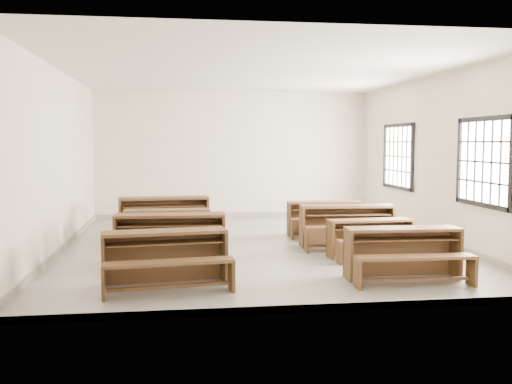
{
  "coord_description": "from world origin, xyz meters",
  "views": [
    {
      "loc": [
        -1.43,
        -10.38,
        1.92
      ],
      "look_at": [
        0.0,
        0.0,
        1.0
      ],
      "focal_mm": 40.0,
      "sensor_mm": 36.0,
      "label": 1
    }
  ],
  "objects": [
    {
      "name": "desk_set_4",
      "position": [
        1.69,
        -2.87,
        0.42
      ],
      "size": [
        1.64,
        0.89,
        0.72
      ],
      "rotation": [
        0.0,
        0.0,
        -0.04
      ],
      "color": "brown",
      "rests_on": "ground"
    },
    {
      "name": "desk_set_0",
      "position": [
        -1.61,
        -2.81,
        0.43
      ],
      "size": [
        1.74,
        1.04,
        0.74
      ],
      "rotation": [
        0.0,
        0.0,
        0.12
      ],
      "color": "brown",
      "rests_on": "ground"
    },
    {
      "name": "desk_set_2",
      "position": [
        -1.63,
        0.01,
        0.41
      ],
      "size": [
        1.55,
        0.81,
        0.7
      ],
      "rotation": [
        0.0,
        0.0,
        -0.0
      ],
      "color": "brown",
      "rests_on": "ground"
    },
    {
      "name": "desk_set_7",
      "position": [
        1.58,
        0.98,
        0.4
      ],
      "size": [
        1.59,
        0.89,
        0.7
      ],
      "rotation": [
        0.0,
        0.0,
        -0.06
      ],
      "color": "brown",
      "rests_on": "ground"
    },
    {
      "name": "desk_set_3",
      "position": [
        -1.71,
        1.2,
        0.47
      ],
      "size": [
        1.87,
        1.08,
        0.81
      ],
      "rotation": [
        0.0,
        0.0,
        0.08
      ],
      "color": "brown",
      "rests_on": "ground"
    },
    {
      "name": "desk_set_5",
      "position": [
        1.75,
        -1.34,
        0.37
      ],
      "size": [
        1.45,
        0.8,
        0.64
      ],
      "rotation": [
        0.0,
        0.0,
        0.05
      ],
      "color": "brown",
      "rests_on": "ground"
    },
    {
      "name": "desk_set_1",
      "position": [
        -1.56,
        -1.35,
        0.46
      ],
      "size": [
        1.77,
        0.96,
        0.78
      ],
      "rotation": [
        0.0,
        0.0,
        -0.03
      ],
      "color": "brown",
      "rests_on": "ground"
    },
    {
      "name": "desk_set_6",
      "position": [
        1.65,
        -0.34,
        0.45
      ],
      "size": [
        1.75,
        0.98,
        0.77
      ],
      "rotation": [
        0.0,
        0.0,
        -0.06
      ],
      "color": "brown",
      "rests_on": "ground"
    },
    {
      "name": "room",
      "position": [
        0.09,
        0.0,
        2.14
      ],
      "size": [
        8.5,
        8.5,
        3.2
      ],
      "color": "gray",
      "rests_on": "ground"
    }
  ]
}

